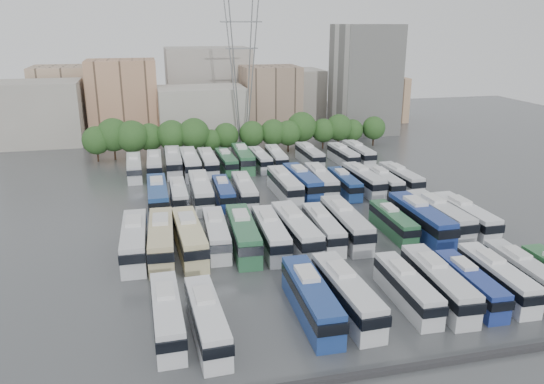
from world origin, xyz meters
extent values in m
plane|color=#424447|center=(0.00, 0.00, 0.00)|extent=(220.00, 220.00, 0.00)
cube|color=#2D2D30|center=(0.00, -33.00, 0.25)|extent=(56.00, 0.50, 0.50)
cylinder|color=black|center=(-28.81, 42.02, 1.16)|extent=(0.36, 0.36, 2.32)
sphere|color=#234C1E|center=(-28.81, 42.02, 4.31)|extent=(5.58, 5.58, 5.58)
cylinder|color=black|center=(-25.57, 42.75, 1.38)|extent=(0.36, 0.36, 2.76)
sphere|color=#234C1E|center=(-25.57, 42.75, 5.12)|extent=(6.62, 6.62, 6.62)
cylinder|color=black|center=(-21.93, 41.25, 1.32)|extent=(0.36, 0.36, 2.65)
sphere|color=#234C1E|center=(-21.93, 41.25, 4.91)|extent=(6.35, 6.35, 6.35)
cylinder|color=black|center=(-18.57, 42.83, 1.16)|extent=(0.36, 0.36, 2.32)
sphere|color=#234C1E|center=(-18.57, 42.83, 4.30)|extent=(5.56, 5.56, 5.56)
cylinder|color=black|center=(-14.15, 41.82, 1.27)|extent=(0.36, 0.36, 2.53)
sphere|color=#234C1E|center=(-14.15, 41.82, 4.70)|extent=(6.08, 6.08, 6.08)
cylinder|color=black|center=(-9.72, 41.32, 1.32)|extent=(0.36, 0.36, 2.63)
sphere|color=#234C1E|center=(-9.72, 41.32, 4.89)|extent=(6.32, 6.32, 6.32)
cylinder|color=black|center=(-6.18, 41.60, 0.90)|extent=(0.36, 0.36, 1.80)
sphere|color=#234C1E|center=(-6.18, 41.60, 3.34)|extent=(4.31, 4.31, 4.31)
cylinder|color=black|center=(-3.01, 42.19, 1.09)|extent=(0.36, 0.36, 2.17)
sphere|color=#234C1E|center=(-3.01, 42.19, 4.03)|extent=(5.21, 5.21, 5.21)
cylinder|color=black|center=(2.40, 41.90, 1.12)|extent=(0.36, 0.36, 2.25)
sphere|color=#234C1E|center=(2.40, 41.90, 4.17)|extent=(5.39, 5.39, 5.39)
cylinder|color=black|center=(6.96, 41.74, 1.15)|extent=(0.36, 0.36, 2.30)
sphere|color=#234C1E|center=(6.96, 41.74, 4.28)|extent=(5.53, 5.53, 5.53)
cylinder|color=black|center=(10.08, 41.17, 1.11)|extent=(0.36, 0.36, 2.22)
sphere|color=#234C1E|center=(10.08, 41.17, 4.12)|extent=(5.32, 5.32, 5.32)
cylinder|color=black|center=(13.50, 42.82, 1.34)|extent=(0.36, 0.36, 2.67)
sphere|color=#234C1E|center=(13.50, 42.82, 4.97)|extent=(6.42, 6.42, 6.42)
cylinder|color=black|center=(18.32, 42.52, 1.08)|extent=(0.36, 0.36, 2.16)
sphere|color=#234C1E|center=(18.32, 42.52, 4.00)|extent=(5.17, 5.17, 5.17)
cylinder|color=black|center=(21.94, 42.59, 1.21)|extent=(0.36, 0.36, 2.42)
sphere|color=#234C1E|center=(21.94, 42.59, 4.50)|extent=(5.81, 5.81, 5.81)
cylinder|color=black|center=(25.20, 42.84, 1.00)|extent=(0.36, 0.36, 1.99)
sphere|color=#234C1E|center=(25.20, 42.84, 3.70)|extent=(4.78, 4.78, 4.78)
cylinder|color=black|center=(30.27, 42.75, 1.07)|extent=(0.36, 0.36, 2.15)
sphere|color=#234C1E|center=(30.27, 42.75, 3.99)|extent=(5.15, 5.15, 5.15)
cube|color=#9E998E|center=(-42.00, 62.00, 7.00)|extent=(18.00, 14.00, 14.00)
cube|color=tan|center=(-24.00, 68.00, 9.00)|extent=(16.00, 12.00, 18.00)
cube|color=#ADA89E|center=(-6.00, 60.00, 6.00)|extent=(20.00, 14.00, 12.00)
cube|color=gray|center=(12.00, 66.00, 8.00)|extent=(14.00, 12.00, 16.00)
cube|color=gray|center=(-2.00, 80.00, 10.00)|extent=(22.00, 16.00, 20.00)
cube|color=tan|center=(-38.00, 78.00, 8.00)|extent=(16.00, 14.00, 16.00)
cube|color=#A39E93|center=(20.00, 78.00, 7.00)|extent=(18.00, 14.00, 14.00)
cube|color=tan|center=(44.00, 72.00, 6.00)|extent=(14.00, 12.00, 12.00)
cube|color=gray|center=(-14.00, 74.00, 5.00)|extent=(12.00, 10.00, 10.00)
cube|color=silver|center=(34.00, 58.00, 13.00)|extent=(14.00, 14.00, 26.00)
cylinder|color=slate|center=(0.00, 48.00, 17.00)|extent=(2.90, 2.91, 33.83)
cylinder|color=slate|center=(0.00, 52.00, 17.00)|extent=(2.90, 2.91, 33.83)
cylinder|color=slate|center=(4.00, 48.00, 17.00)|extent=(2.90, 2.91, 33.83)
cylinder|color=slate|center=(4.00, 52.00, 17.00)|extent=(2.90, 2.91, 33.83)
cube|color=slate|center=(2.00, 50.00, 26.52)|extent=(9.00, 0.30, 0.30)
cube|color=slate|center=(2.00, 50.00, 21.08)|extent=(7.00, 0.30, 0.30)
cube|color=silver|center=(-18.31, -22.91, 1.60)|extent=(2.62, 11.36, 3.21)
cube|color=black|center=(-18.30, -23.05, 2.22)|extent=(2.73, 11.54, 0.94)
cube|color=silver|center=(-18.33, -21.49, 3.42)|extent=(1.66, 3.05, 0.42)
cube|color=silver|center=(-14.96, -24.54, 1.61)|extent=(2.90, 11.44, 3.22)
cube|color=black|center=(-14.95, -24.68, 2.22)|extent=(3.02, 11.62, 0.95)
cube|color=silver|center=(-15.02, -23.12, 3.42)|extent=(1.74, 3.09, 0.42)
cube|color=navy|center=(-5.05, -23.35, 1.75)|extent=(2.81, 12.42, 3.51)
cube|color=black|center=(-5.05, -23.50, 2.43)|extent=(2.94, 12.61, 1.03)
cube|color=silver|center=(-5.02, -21.80, 3.74)|extent=(1.80, 3.33, 0.45)
cube|color=silver|center=(-1.49, -23.26, 1.76)|extent=(3.09, 12.50, 3.52)
cube|color=black|center=(-1.48, -23.41, 2.43)|extent=(3.22, 12.69, 1.03)
cube|color=silver|center=(-1.55, -21.71, 3.74)|extent=(1.88, 3.37, 0.45)
cube|color=silver|center=(4.87, -23.17, 1.55)|extent=(2.54, 11.00, 3.10)
cube|color=black|center=(4.86, -23.31, 2.15)|extent=(2.65, 11.17, 0.91)
cube|color=silver|center=(4.89, -21.80, 3.31)|extent=(1.61, 2.95, 0.40)
cube|color=silver|center=(8.20, -23.23, 1.72)|extent=(3.13, 12.22, 3.43)
cube|color=black|center=(8.19, -23.38, 2.37)|extent=(3.26, 12.41, 1.01)
cube|color=silver|center=(8.27, -21.71, 3.65)|extent=(1.86, 3.31, 0.44)
cube|color=navy|center=(11.44, -23.72, 1.51)|extent=(2.61, 10.70, 3.01)
cube|color=black|center=(11.43, -23.85, 2.08)|extent=(2.72, 10.86, 0.89)
cube|color=silver|center=(11.48, -22.39, 3.21)|extent=(1.60, 2.88, 0.39)
cube|color=silver|center=(14.81, -23.33, 1.60)|extent=(2.76, 11.40, 3.21)
cube|color=black|center=(14.80, -23.48, 2.22)|extent=(2.88, 11.57, 0.94)
cube|color=silver|center=(14.85, -21.92, 3.42)|extent=(1.70, 3.07, 0.42)
cube|color=silver|center=(18.20, -23.00, 1.58)|extent=(2.74, 11.23, 3.16)
cube|color=black|center=(18.19, -23.14, 2.19)|extent=(2.86, 11.40, 0.93)
cube|color=silver|center=(18.25, -21.61, 3.37)|extent=(1.68, 3.03, 0.41)
cube|color=silver|center=(-21.29, -5.50, 1.81)|extent=(2.96, 12.86, 3.63)
cube|color=black|center=(-21.29, -5.66, 2.51)|extent=(3.10, 13.05, 1.07)
cube|color=silver|center=(-21.26, -3.90, 3.86)|extent=(1.88, 3.45, 0.47)
cube|color=#CABC8B|center=(-18.17, -5.90, 1.85)|extent=(3.33, 13.18, 3.71)
cube|color=black|center=(-18.18, -6.06, 2.56)|extent=(3.47, 13.39, 1.09)
cube|color=silver|center=(-18.10, -4.26, 3.95)|extent=(2.00, 3.56, 0.48)
cube|color=beige|center=(-14.88, -6.09, 1.84)|extent=(3.31, 13.07, 3.67)
cube|color=black|center=(-14.87, -6.25, 2.54)|extent=(3.44, 13.27, 1.08)
cube|color=silver|center=(-14.95, -4.47, 3.91)|extent=(1.98, 3.53, 0.48)
cube|color=silver|center=(-11.53, -5.16, 1.64)|extent=(2.91, 11.69, 3.29)
cube|color=black|center=(-11.53, -5.31, 2.27)|extent=(3.04, 11.86, 0.97)
cube|color=silver|center=(-11.47, -3.71, 3.50)|extent=(1.76, 3.15, 0.43)
cube|color=#2C6741|center=(-8.44, -6.47, 1.82)|extent=(3.29, 12.97, 3.65)
cube|color=black|center=(-8.45, -6.63, 2.52)|extent=(3.43, 13.17, 1.07)
cube|color=silver|center=(-8.37, -4.87, 3.88)|extent=(1.97, 3.51, 0.47)
cube|color=silver|center=(-5.08, -6.91, 1.72)|extent=(2.95, 12.25, 3.45)
cube|color=black|center=(-5.09, -7.06, 2.38)|extent=(3.07, 12.43, 1.01)
cube|color=silver|center=(-5.04, -5.39, 3.67)|extent=(1.82, 3.30, 0.45)
cube|color=silver|center=(-1.87, -6.91, 1.84)|extent=(3.21, 13.09, 3.68)
cube|color=black|center=(-1.86, -7.07, 2.55)|extent=(3.34, 13.29, 1.08)
cube|color=silver|center=(-1.92, -5.29, 3.92)|extent=(1.96, 3.53, 0.48)
cube|color=silver|center=(1.87, -6.41, 1.62)|extent=(2.77, 11.51, 3.24)
cube|color=black|center=(1.86, -6.55, 2.24)|extent=(2.89, 11.69, 0.95)
cube|color=silver|center=(1.91, -4.98, 3.45)|extent=(1.71, 3.10, 0.42)
cube|color=silver|center=(4.99, -6.12, 1.84)|extent=(3.03, 13.04, 3.68)
cube|color=black|center=(4.98, -6.28, 2.54)|extent=(3.17, 13.23, 1.08)
cube|color=silver|center=(5.02, -4.50, 3.92)|extent=(1.91, 3.50, 0.48)
cube|color=#2C673E|center=(11.54, -6.20, 1.50)|extent=(2.39, 10.61, 3.00)
cube|color=black|center=(11.54, -6.33, 2.07)|extent=(2.50, 10.77, 0.88)
cube|color=silver|center=(11.56, -4.87, 3.19)|extent=(1.54, 2.84, 0.39)
cube|color=navy|center=(15.00, -7.05, 1.88)|extent=(2.91, 13.28, 3.76)
cube|color=black|center=(15.00, -7.21, 2.60)|extent=(3.04, 13.48, 1.10)
cube|color=silver|center=(14.99, -5.39, 4.00)|extent=(1.90, 3.55, 0.49)
cube|color=silver|center=(18.09, -6.32, 1.83)|extent=(3.14, 13.01, 3.67)
cube|color=black|center=(18.09, -6.48, 2.53)|extent=(3.27, 13.21, 1.08)
cube|color=silver|center=(18.04, -4.70, 3.90)|extent=(1.94, 3.50, 0.47)
cube|color=silver|center=(21.49, -7.10, 1.73)|extent=(2.72, 12.23, 3.46)
cube|color=black|center=(21.49, -7.25, 2.39)|extent=(2.84, 12.42, 1.02)
cube|color=silver|center=(21.48, -5.57, 3.68)|extent=(1.76, 3.27, 0.45)
cube|color=navy|center=(-18.09, 10.95, 1.83)|extent=(2.78, 12.93, 3.66)
cube|color=black|center=(-18.09, 10.79, 2.53)|extent=(2.91, 13.13, 1.08)
cube|color=silver|center=(-18.09, 12.57, 3.90)|extent=(1.84, 3.45, 0.47)
cube|color=white|center=(-14.95, 11.93, 1.50)|extent=(2.26, 10.56, 2.99)
cube|color=black|center=(-14.95, 11.80, 2.07)|extent=(2.36, 10.72, 0.88)
cube|color=silver|center=(-14.95, 13.25, 3.19)|extent=(1.50, 2.82, 0.39)
cube|color=silver|center=(-11.60, 11.77, 1.82)|extent=(2.93, 12.86, 3.63)
cube|color=black|center=(-11.61, 11.61, 2.51)|extent=(3.06, 13.06, 1.07)
cube|color=silver|center=(-11.58, 13.37, 3.87)|extent=(1.87, 3.45, 0.47)
cube|color=navy|center=(-8.21, 11.28, 1.53)|extent=(2.43, 10.83, 3.06)
cube|color=black|center=(-8.21, 11.14, 2.11)|extent=(2.54, 10.99, 0.90)
cube|color=silver|center=(-8.19, 12.63, 3.26)|extent=(1.57, 2.90, 0.40)
cube|color=silver|center=(-5.01, 10.89, 1.67)|extent=(2.97, 11.90, 3.35)
cube|color=black|center=(-5.02, 10.74, 2.31)|extent=(3.10, 12.08, 0.98)
cube|color=silver|center=(-4.96, 12.36, 3.56)|extent=(1.80, 3.21, 0.43)
cube|color=silver|center=(1.70, 12.15, 1.75)|extent=(2.84, 12.41, 3.51)
cube|color=black|center=(1.71, 12.00, 2.42)|extent=(2.97, 12.60, 1.03)
cube|color=silver|center=(1.68, 13.70, 3.73)|extent=(1.81, 3.33, 0.45)
cube|color=navy|center=(4.86, 13.04, 1.78)|extent=(3.25, 12.70, 3.57)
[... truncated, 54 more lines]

